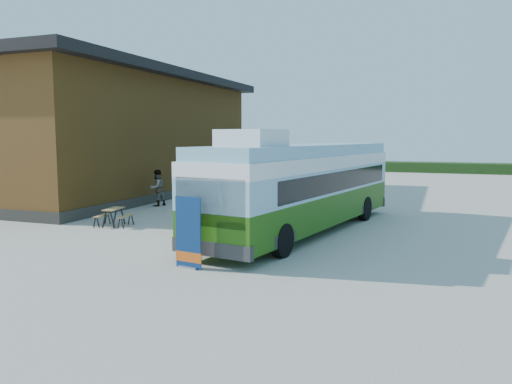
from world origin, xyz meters
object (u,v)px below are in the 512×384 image
at_px(slurry_tanker, 277,168).
at_px(picnic_table, 114,213).
at_px(bus, 304,184).
at_px(person_b, 157,188).
at_px(person_a, 215,200).
at_px(banner, 188,239).

bearing_deg(slurry_tanker, picnic_table, -90.89).
relative_size(bus, slurry_tanker, 2.08).
bearing_deg(picnic_table, bus, 1.62).
height_order(picnic_table, slurry_tanker, slurry_tanker).
bearing_deg(slurry_tanker, person_b, -99.06).
height_order(bus, picnic_table, bus).
height_order(person_b, slurry_tanker, slurry_tanker).
bearing_deg(slurry_tanker, bus, -66.47).
distance_m(bus, slurry_tanker, 17.98).
relative_size(bus, picnic_table, 8.75).
relative_size(picnic_table, slurry_tanker, 0.24).
distance_m(picnic_table, person_b, 5.97).
distance_m(picnic_table, person_a, 4.25).
relative_size(banner, picnic_table, 1.37).
distance_m(person_a, person_b, 5.61).
xyz_separation_m(banner, slurry_tanker, (-4.98, 23.06, 0.48)).
xyz_separation_m(picnic_table, person_b, (-1.51, 5.76, 0.41)).
distance_m(banner, person_b, 12.90).
xyz_separation_m(picnic_table, slurry_tanker, (0.98, 18.30, 0.76)).
bearing_deg(person_a, banner, -110.04).
distance_m(picnic_table, slurry_tanker, 18.34).
bearing_deg(person_b, person_a, 77.11).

